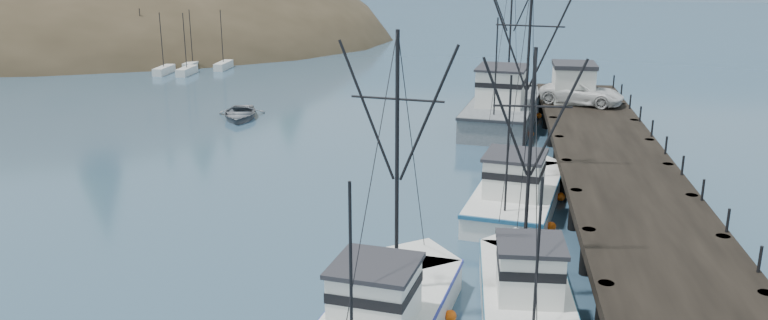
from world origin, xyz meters
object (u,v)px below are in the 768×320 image
trawler_mid (388,311)px  pickup_truck (582,93)px  trawler_far (518,191)px  pier (616,167)px  work_vessel (504,107)px  motorboat (240,118)px  trawler_near (524,290)px  pier_shed (573,82)px

trawler_mid → pickup_truck: 31.95m
trawler_far → pier: bearing=22.6°
trawler_mid → work_vessel: 32.47m
pickup_truck → work_vessel: bearing=91.1°
trawler_mid → pickup_truck: bearing=72.2°
trawler_mid → work_vessel: (4.36, 32.18, 0.41)m
pier → work_vessel: size_ratio=2.80×
pickup_truck → trawler_mid: bearing=-178.1°
trawler_mid → motorboat: 34.56m
trawler_mid → motorboat: size_ratio=2.12×
work_vessel → pickup_truck: size_ratio=2.72×
trawler_mid → trawler_near: bearing=26.2°
work_vessel → pier_shed: bearing=-11.6°
pier_shed → pickup_truck: pier_shed is taller
trawler_mid → trawler_far: 14.56m
trawler_far → pier_shed: bearing=76.2°
trawler_near → trawler_mid: size_ratio=0.92×
pier → pickup_truck: (-0.31, 14.50, 1.11)m
pier_shed → pickup_truck: (0.57, -0.82, -0.62)m
trawler_mid → trawler_far: trawler_far is taller
trawler_near → motorboat: (-20.61, 28.36, -0.82)m
pickup_truck → trawler_near: bearing=-170.3°
trawler_mid → pickup_truck: trawler_mid is taller
pier_shed → trawler_near: bearing=-98.6°
trawler_far → work_vessel: bearing=91.6°
trawler_mid → pickup_truck: size_ratio=1.90×
trawler_mid → trawler_far: bearing=70.4°
pickup_truck → pier: bearing=-159.1°
pier → trawler_far: 5.66m
work_vessel → pickup_truck: 5.89m
trawler_mid → motorboat: trawler_mid is taller
work_vessel → trawler_mid: bearing=-97.7°
pier → trawler_near: trawler_near is taller
pier_shed → motorboat: size_ratio=0.62×
pier → motorboat: size_ratio=8.48×
trawler_near → trawler_mid: (-4.79, -2.36, -0.00)m
pier → work_vessel: work_vessel is taller
trawler_near → work_vessel: bearing=90.8°
pier → motorboat: pier is taller
pier → motorboat: (-25.86, 14.85, -1.69)m
trawler_near → work_vessel: work_vessel is taller
work_vessel → pier_shed: 5.38m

